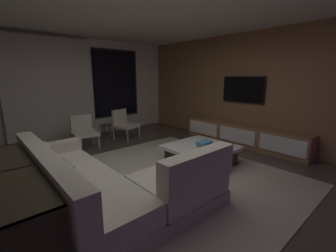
{
  "coord_description": "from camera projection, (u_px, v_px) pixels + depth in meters",
  "views": [
    {
      "loc": [
        -2.08,
        -2.64,
        1.66
      ],
      "look_at": [
        1.14,
        0.99,
        0.58
      ],
      "focal_mm": 23.7,
      "sensor_mm": 36.0,
      "label": 1
    }
  ],
  "objects": [
    {
      "name": "back_wall_with_window",
      "position": [
        70.0,
        89.0,
        5.95
      ],
      "size": [
        6.6,
        0.3,
        2.7
      ],
      "color": "silver",
      "rests_on": "floor"
    },
    {
      "name": "media_console",
      "position": [
        243.0,
        136.0,
        5.42
      ],
      "size": [
        0.46,
        3.1,
        0.52
      ],
      "color": "#8E6642",
      "rests_on": "floor"
    },
    {
      "name": "mounted_tv",
      "position": [
        243.0,
        90.0,
        5.44
      ],
      "size": [
        0.05,
        1.1,
        0.63
      ],
      "color": "black"
    },
    {
      "name": "console_table_behind_couch",
      "position": [
        17.0,
        198.0,
        2.31
      ],
      "size": [
        0.4,
        2.1,
        0.74
      ],
      "color": "#352D1E",
      "rests_on": "floor"
    },
    {
      "name": "side_stool",
      "position": [
        106.0,
        128.0,
        5.69
      ],
      "size": [
        0.32,
        0.32,
        0.46
      ],
      "color": "#333338",
      "rests_on": "floor"
    },
    {
      "name": "floor",
      "position": [
        156.0,
        180.0,
        3.64
      ],
      "size": [
        9.2,
        9.2,
        0.0
      ],
      "primitive_type": "plane",
      "color": "#473D33"
    },
    {
      "name": "accent_chair_by_curtain",
      "position": [
        84.0,
        130.0,
        5.23
      ],
      "size": [
        0.59,
        0.61,
        0.78
      ],
      "color": "#B2ADA0",
      "rests_on": "floor"
    },
    {
      "name": "media_wall",
      "position": [
        255.0,
        90.0,
        5.33
      ],
      "size": [
        0.12,
        7.8,
        2.7
      ],
      "color": "#8E6642",
      "rests_on": "floor"
    },
    {
      "name": "coffee_table",
      "position": [
        201.0,
        154.0,
        4.28
      ],
      "size": [
        1.16,
        1.16,
        0.36
      ],
      "color": "#352D1E",
      "rests_on": "floor"
    },
    {
      "name": "area_rug",
      "position": [
        176.0,
        175.0,
        3.79
      ],
      "size": [
        3.2,
        3.8,
        0.01
      ],
      "primitive_type": "cube",
      "color": "#ADA391",
      "rests_on": "floor"
    },
    {
      "name": "book_stack_on_coffee_table",
      "position": [
        205.0,
        144.0,
        4.17
      ],
      "size": [
        0.29,
        0.21,
        0.12
      ],
      "color": "tan",
      "rests_on": "coffee_table"
    },
    {
      "name": "accent_chair_near_window",
      "position": [
        124.0,
        123.0,
        6.04
      ],
      "size": [
        0.68,
        0.69,
        0.78
      ],
      "color": "#B2ADA0",
      "rests_on": "floor"
    },
    {
      "name": "sectional_couch",
      "position": [
        105.0,
        186.0,
        2.83
      ],
      "size": [
        1.98,
        2.5,
        0.82
      ],
      "color": "#B1A997",
      "rests_on": "floor"
    }
  ]
}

